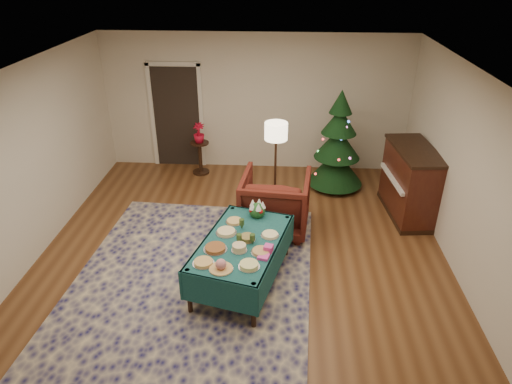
# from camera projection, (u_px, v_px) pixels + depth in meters

# --- Properties ---
(room_shell) EXTENTS (7.00, 7.00, 7.00)m
(room_shell) POSITION_uv_depth(u_px,v_px,m) (239.00, 183.00, 5.90)
(room_shell) COLOR #593319
(room_shell) RESTS_ON ground
(doorway) EXTENTS (1.08, 0.04, 2.16)m
(doorway) POSITION_uv_depth(u_px,v_px,m) (177.00, 114.00, 9.17)
(doorway) COLOR black
(doorway) RESTS_ON ground
(rug) EXTENTS (3.43, 4.37, 0.02)m
(rug) POSITION_uv_depth(u_px,v_px,m) (191.00, 283.00, 6.19)
(rug) COLOR #141349
(rug) RESTS_ON ground
(buffet_table) EXTENTS (1.38, 1.89, 0.66)m
(buffet_table) POSITION_uv_depth(u_px,v_px,m) (242.00, 249.00, 6.00)
(buffet_table) COLOR black
(buffet_table) RESTS_ON ground
(platter_0) EXTENTS (0.27, 0.27, 0.04)m
(platter_0) POSITION_uv_depth(u_px,v_px,m) (203.00, 262.00, 5.49)
(platter_0) COLOR silver
(platter_0) RESTS_ON buffet_table
(platter_1) EXTENTS (0.29, 0.29, 0.14)m
(platter_1) POSITION_uv_depth(u_px,v_px,m) (221.00, 266.00, 5.38)
(platter_1) COLOR silver
(platter_1) RESTS_ON buffet_table
(platter_2) EXTENTS (0.26, 0.26, 0.05)m
(platter_2) POSITION_uv_depth(u_px,v_px,m) (249.00, 265.00, 5.43)
(platter_2) COLOR silver
(platter_2) RESTS_ON buffet_table
(platter_3) EXTENTS (0.31, 0.31, 0.05)m
(platter_3) POSITION_uv_depth(u_px,v_px,m) (215.00, 248.00, 5.75)
(platter_3) COLOR silver
(platter_3) RESTS_ON buffet_table
(platter_4) EXTENTS (0.20, 0.20, 0.09)m
(platter_4) POSITION_uv_depth(u_px,v_px,m) (239.00, 248.00, 5.72)
(platter_4) COLOR silver
(platter_4) RESTS_ON buffet_table
(platter_5) EXTENTS (0.26, 0.26, 0.04)m
(platter_5) POSITION_uv_depth(u_px,v_px,m) (261.00, 251.00, 5.70)
(platter_5) COLOR silver
(platter_5) RESTS_ON buffet_table
(platter_6) EXTENTS (0.28, 0.28, 0.05)m
(platter_6) POSITION_uv_depth(u_px,v_px,m) (226.00, 232.00, 6.09)
(platter_6) COLOR silver
(platter_6) RESTS_ON buffet_table
(platter_7) EXTENTS (0.22, 0.22, 0.06)m
(platter_7) POSITION_uv_depth(u_px,v_px,m) (247.00, 238.00, 5.94)
(platter_7) COLOR silver
(platter_7) RESTS_ON buffet_table
(platter_8) EXTENTS (0.24, 0.24, 0.04)m
(platter_8) POSITION_uv_depth(u_px,v_px,m) (270.00, 235.00, 6.03)
(platter_8) COLOR silver
(platter_8) RESTS_ON buffet_table
(platter_9) EXTENTS (0.25, 0.25, 0.04)m
(platter_9) POSITION_uv_depth(u_px,v_px,m) (234.00, 221.00, 6.34)
(platter_9) COLOR silver
(platter_9) RESTS_ON buffet_table
(goblet_0) EXTENTS (0.07, 0.07, 0.15)m
(goblet_0) POSITION_uv_depth(u_px,v_px,m) (242.00, 224.00, 6.15)
(goblet_0) COLOR #2D471E
(goblet_0) RESTS_ON buffet_table
(goblet_1) EXTENTS (0.07, 0.07, 0.15)m
(goblet_1) POSITION_uv_depth(u_px,v_px,m) (252.00, 239.00, 5.82)
(goblet_1) COLOR #2D471E
(goblet_1) RESTS_ON buffet_table
(goblet_2) EXTENTS (0.07, 0.07, 0.15)m
(goblet_2) POSITION_uv_depth(u_px,v_px,m) (239.00, 239.00, 5.83)
(goblet_2) COLOR #2D471E
(goblet_2) RESTS_ON buffet_table
(napkin_stack) EXTENTS (0.16, 0.16, 0.04)m
(napkin_stack) POSITION_uv_depth(u_px,v_px,m) (264.00, 257.00, 5.60)
(napkin_stack) COLOR #E33FA4
(napkin_stack) RESTS_ON buffet_table
(gift_box) EXTENTS (0.13, 0.13, 0.09)m
(gift_box) POSITION_uv_depth(u_px,v_px,m) (268.00, 248.00, 5.71)
(gift_box) COLOR #DB3C9D
(gift_box) RESTS_ON buffet_table
(centerpiece) EXTENTS (0.24, 0.24, 0.27)m
(centerpiece) POSITION_uv_depth(u_px,v_px,m) (257.00, 209.00, 6.44)
(centerpiece) COLOR #1E4C1E
(centerpiece) RESTS_ON buffet_table
(armchair) EXTENTS (1.13, 1.07, 1.07)m
(armchair) POSITION_uv_depth(u_px,v_px,m) (275.00, 200.00, 7.19)
(armchair) COLOR #4F1811
(armchair) RESTS_ON ground
(floor_lamp) EXTENTS (0.38, 0.38, 1.56)m
(floor_lamp) POSITION_uv_depth(u_px,v_px,m) (276.00, 137.00, 7.44)
(floor_lamp) COLOR #A57F3F
(floor_lamp) RESTS_ON ground
(side_table) EXTENTS (0.37, 0.37, 0.66)m
(side_table) POSITION_uv_depth(u_px,v_px,m) (200.00, 158.00, 9.16)
(side_table) COLOR black
(side_table) RESTS_ON ground
(potted_plant) EXTENTS (0.22, 0.39, 0.22)m
(potted_plant) POSITION_uv_depth(u_px,v_px,m) (199.00, 137.00, 8.94)
(potted_plant) COLOR red
(potted_plant) RESTS_ON side_table
(christmas_tree) EXTENTS (1.26, 1.26, 1.88)m
(christmas_tree) POSITION_uv_depth(u_px,v_px,m) (338.00, 145.00, 8.37)
(christmas_tree) COLOR black
(christmas_tree) RESTS_ON ground
(piano) EXTENTS (0.77, 1.44, 1.20)m
(piano) POSITION_uv_depth(u_px,v_px,m) (410.00, 183.00, 7.58)
(piano) COLOR black
(piano) RESTS_ON ground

